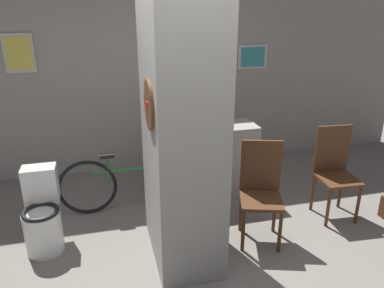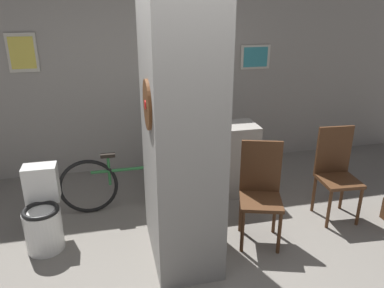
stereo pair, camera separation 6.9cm
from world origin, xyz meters
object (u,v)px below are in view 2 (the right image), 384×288
object	(u,v)px
chair_by_doorway	(336,170)
bicycle	(131,181)
chair_near_pillar	(260,189)
bottle_tall	(212,118)
toilet	(43,215)

from	to	relation	value
chair_by_doorway	bicycle	bearing A→B (deg)	167.34
chair_near_pillar	bicycle	world-z (taller)	chair_near_pillar
chair_near_pillar	chair_by_doorway	xyz separation A→B (m)	(0.99, 0.23, 0.00)
chair_near_pillar	bicycle	xyz separation A→B (m)	(-1.21, 0.89, -0.21)
bicycle	chair_near_pillar	bearing A→B (deg)	-36.40
bicycle	bottle_tall	xyz separation A→B (m)	(1.00, 0.17, 0.65)
toilet	bottle_tall	world-z (taller)	bottle_tall
bicycle	bottle_tall	bearing A→B (deg)	9.35
chair_by_doorway	bottle_tall	world-z (taller)	bottle_tall
chair_by_doorway	bicycle	world-z (taller)	chair_by_doorway
toilet	bicycle	world-z (taller)	toilet
chair_near_pillar	chair_by_doorway	world-z (taller)	same
chair_by_doorway	bottle_tall	xyz separation A→B (m)	(-1.20, 0.83, 0.44)
chair_by_doorway	toilet	bearing A→B (deg)	-178.22
toilet	bicycle	xyz separation A→B (m)	(0.91, 0.54, 0.00)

